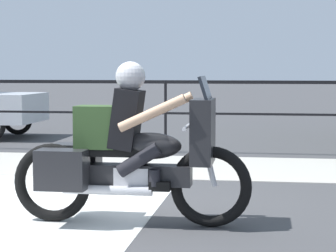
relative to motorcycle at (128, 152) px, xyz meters
name	(u,v)px	position (x,y,z in m)	size (l,w,h in m)	color
ground_plane	(94,213)	(-0.46, 0.42, -0.71)	(120.00, 120.00, 0.00)	#424244
sidewalk_band	(150,166)	(-0.46, 3.82, -0.71)	(44.00, 2.40, 0.01)	#B7B2A8
fence_railing	(165,96)	(-0.46, 5.43, 0.32)	(36.00, 0.05, 1.32)	black
motorcycle	(128,152)	(0.00, 0.00, 0.00)	(2.37, 0.76, 1.60)	black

